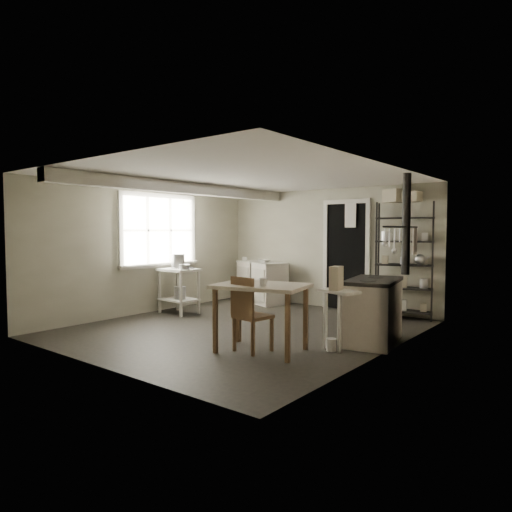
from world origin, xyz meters
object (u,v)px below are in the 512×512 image
Objects in this scene: stockpot at (178,261)px; flour_sack at (367,303)px; shelf_rack at (404,263)px; stove at (373,310)px; base_cabinets at (262,280)px; work_table at (261,321)px; prep_table at (179,291)px; chair at (253,313)px.

flour_sack is at bearing 30.86° from stockpot.
shelf_rack is 1.99m from stove.
flour_sack is (2.41, -0.14, -0.22)m from base_cabinets.
work_table is (2.35, -3.06, -0.08)m from base_cabinets.
base_cabinets is at bearing 78.47° from prep_table.
base_cabinets is at bearing 132.86° from chair.
base_cabinets is at bearing 127.48° from work_table.
chair is 1.96× the size of flour_sack.
work_table is (-0.91, -1.28, -0.06)m from stove.
stove is 2.27× the size of flour_sack.
work_table is (-0.62, -3.19, -0.57)m from shelf_rack.
shelf_rack is (3.36, 2.06, 0.55)m from prep_table.
base_cabinets is 3.86m from work_table.
stove is 0.98× the size of work_table.
prep_table is 1.98m from base_cabinets.
work_table is 2.93m from flour_sack.
shelf_rack is at bearing 84.64° from chair.
shelf_rack is 4.14× the size of flour_sack.
stockpot is 0.55× the size of flour_sack.
prep_table is at bearing -33.31° from stockpot.
prep_table is 3.34m from flour_sack.
prep_table is at bearing -147.40° from flour_sack.
stockpot is 0.13× the size of shelf_rack.
prep_table is 0.41× the size of shelf_rack.
shelf_rack is at bearing 30.06° from stockpot.
chair is at bearing -92.91° from flour_sack.
base_cabinets is 1.17× the size of work_table.
stockpot reaches higher than prep_table.
base_cabinets reaches higher than prep_table.
work_table is 1.18× the size of chair.
base_cabinets is at bearing 166.13° from shelf_rack.
chair is at bearing -23.95° from prep_table.
shelf_rack is at bearing 23.79° from base_cabinets.
stove is at bearing 54.75° from work_table.
stove is (3.25, -1.78, -0.02)m from base_cabinets.
stove is (0.29, -1.90, -0.51)m from shelf_rack.
prep_table is 1.70× the size of flour_sack.
work_table is at bearing -22.31° from prep_table.
work_table is at bearing -91.31° from flour_sack.
stove is (3.65, 0.16, 0.04)m from prep_table.
chair reaches higher than work_table.
shelf_rack is 1.79× the size of work_table.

